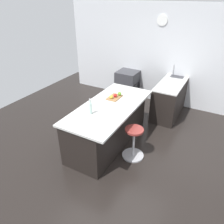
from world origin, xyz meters
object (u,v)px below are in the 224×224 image
stool_by_window (134,144)px  apple_red (115,95)px  cutting_board (114,97)px  water_bottle (90,108)px  apple_yellow (111,97)px  apple_green (120,94)px  oven_range (127,85)px  kitchen_island (108,124)px

stool_by_window → apple_red: 1.12m
cutting_board → water_bottle: 0.84m
stool_by_window → cutting_board: 1.10m
apple_yellow → water_bottle: size_ratio=0.25×
apple_green → apple_red: bearing=-17.5°
oven_range → cutting_board: cutting_board is taller
apple_red → apple_green: same height
oven_range → kitchen_island: size_ratio=0.39×
apple_red → apple_green: (-0.13, 0.04, 0.00)m
apple_green → water_bottle: size_ratio=0.26×
apple_red → water_bottle: bearing=-5.8°
apple_yellow → water_bottle: bearing=-3.3°
cutting_board → apple_red: bearing=84.9°
stool_by_window → cutting_board: cutting_board is taller
oven_range → apple_yellow: apple_yellow is taller
cutting_board → oven_range: bearing=-163.5°
kitchen_island → cutting_board: 0.59m
cutting_board → water_bottle: water_bottle is taller
kitchen_island → apple_yellow: bearing=-165.7°
apple_red → apple_yellow: bearing=-22.9°
stool_by_window → water_bottle: water_bottle is taller
apple_red → water_bottle: size_ratio=0.26×
apple_red → apple_green: bearing=162.5°
kitchen_island → stool_by_window: size_ratio=3.40×
stool_by_window → apple_red: bearing=-127.6°
apple_yellow → apple_red: size_ratio=0.94×
stool_by_window → apple_green: 1.16m
oven_range → kitchen_island: 2.31m
kitchen_island → apple_green: bearing=178.1°
oven_range → apple_red: size_ratio=10.68×
oven_range → cutting_board: size_ratio=2.42×
apple_yellow → water_bottle: 0.73m
kitchen_island → water_bottle: bearing=-13.2°
stool_by_window → apple_red: (-0.55, -0.71, 0.67)m
kitchen_island → apple_green: (-0.49, 0.02, 0.51)m
cutting_board → apple_yellow: size_ratio=4.68×
cutting_board → apple_yellow: apple_yellow is taller
kitchen_island → cutting_board: (-0.37, -0.04, 0.46)m
stool_by_window → apple_yellow: bearing=-120.6°
kitchen_island → apple_red: 0.63m
apple_yellow → kitchen_island: bearing=14.3°
cutting_board → stool_by_window: bearing=53.0°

